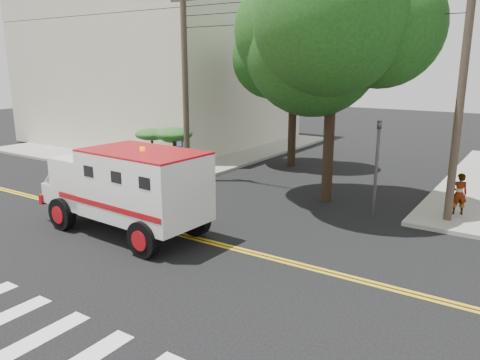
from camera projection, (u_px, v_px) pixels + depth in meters
The scene contains 12 objects.
ground at pixel (203, 240), 15.21m from camera, with size 100.00×100.00×0.00m, color black.
sidewalk_nw at pixel (170, 144), 33.35m from camera, with size 17.00×17.00×0.15m, color gray.
building_left at pixel (160, 70), 34.41m from camera, with size 16.00×14.00×10.00m, color beige.
utility_pole_left at pixel (185, 88), 21.98m from camera, with size 0.28×0.28×9.00m, color #382D23.
utility_pole_right at pixel (461, 97), 15.77m from camera, with size 0.28×0.28×9.00m, color #382D23.
tree_main at pixel (342, 19), 17.46m from camera, with size 6.08×5.70×9.85m.
tree_left at pixel (297, 61), 24.80m from camera, with size 4.48×4.20×7.70m.
traffic_signal at pixel (377, 158), 17.17m from camera, with size 0.15×0.18×3.60m.
accessibility_sign at pixel (180, 152), 23.20m from camera, with size 0.45×0.10×2.02m.
palm_planter at pixel (167, 142), 24.16m from camera, with size 3.52×2.63×2.36m.
armored_truck at pixel (127, 185), 15.51m from camera, with size 6.54×2.87×2.92m.
pedestrian_a at pixel (459, 194), 17.22m from camera, with size 0.57×0.38×1.57m, color gray.
Camera 1 is at (8.90, -11.24, 5.56)m, focal length 35.00 mm.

